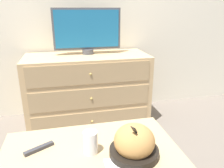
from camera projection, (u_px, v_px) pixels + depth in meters
The scene contains 8 objects.
ground_plane at pixel (85, 108), 2.71m from camera, with size 12.00×12.00×0.00m, color #70665B.
dresser at pixel (88, 89), 2.32m from camera, with size 1.24×0.55×0.73m.
tv at pixel (87, 30), 2.18m from camera, with size 0.68×0.11×0.45m.
coffee_table at pixel (92, 165), 1.11m from camera, with size 0.89×0.56×0.50m.
takeout_bowl at pixel (134, 144), 1.04m from camera, with size 0.24×0.24×0.19m.
drink_cup at pixel (91, 144), 1.07m from camera, with size 0.07×0.07×0.12m.
napkin at pixel (123, 168), 0.98m from camera, with size 0.15×0.15×0.00m.
remote_control at pixel (39, 148), 1.10m from camera, with size 0.14×0.10×0.02m.
Camera 1 is at (-0.21, -2.47, 1.17)m, focal length 35.00 mm.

